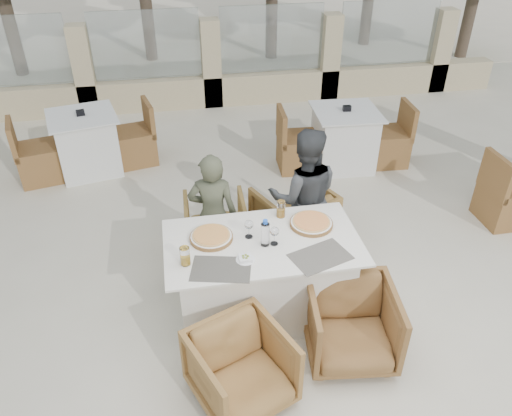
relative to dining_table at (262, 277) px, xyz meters
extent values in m
plane|color=beige|center=(0.09, 0.07, -0.39)|extent=(80.00, 80.00, 0.00)
cube|color=#555149|center=(-0.37, -0.28, 0.39)|extent=(0.51, 0.39, 0.00)
cube|color=#605A52|center=(0.41, -0.27, 0.39)|extent=(0.52, 0.43, 0.00)
cylinder|color=#C85C1B|center=(-0.41, 0.11, 0.41)|extent=(0.39, 0.39, 0.05)
cylinder|color=#E5561F|center=(0.45, 0.15, 0.41)|extent=(0.47, 0.47, 0.05)
cylinder|color=#AACBE0|center=(0.01, -0.05, 0.51)|extent=(0.09, 0.09, 0.24)
cylinder|color=gold|center=(-0.63, -0.17, 0.46)|extent=(0.09, 0.09, 0.15)
cylinder|color=orange|center=(0.22, 0.33, 0.46)|extent=(0.10, 0.10, 0.15)
imported|color=olive|center=(-0.30, 0.99, -0.10)|extent=(0.63, 0.64, 0.57)
imported|color=olive|center=(0.51, 0.93, -0.07)|extent=(0.91, 0.92, 0.64)
imported|color=olive|center=(-0.32, -0.85, -0.08)|extent=(0.85, 0.86, 0.60)
imported|color=brown|center=(0.60, -0.59, -0.07)|extent=(0.76, 0.78, 0.64)
imported|color=#494C37|center=(-0.34, 0.67, 0.24)|extent=(0.50, 0.38, 1.25)
imported|color=#3A3C3F|center=(0.53, 0.68, 0.32)|extent=(0.76, 0.64, 1.41)
camera|label=1|loc=(-0.63, -3.16, 2.87)|focal=35.00mm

